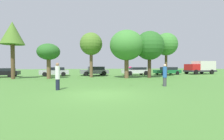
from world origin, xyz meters
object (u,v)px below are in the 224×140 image
tree_1 (12,34)px  tree_2 (49,52)px  person_thrower (58,76)px  parked_car_silver (55,71)px  tree_6 (166,45)px  person_catcher (165,75)px  tree_4 (127,45)px  parked_car_green (167,71)px  frisbee (130,67)px  tree_5 (150,46)px  delivery_truck_red (200,67)px  tree_3 (91,44)px  parked_car_white (136,71)px  parked_car_grey (95,71)px  parked_car_black (2,72)px

tree_1 → tree_2: 4.48m
person_thrower → parked_car_silver: person_thrower is taller
tree_6 → person_catcher: bearing=-122.7°
person_thrower → parked_car_silver: bearing=95.6°
person_thrower → tree_4: size_ratio=0.30×
parked_car_silver → parked_car_green: bearing=175.4°
frisbee → parked_car_green: 18.07m
parked_car_silver → person_catcher: bearing=120.3°
tree_5 → parked_car_silver: 14.01m
tree_1 → tree_5: bearing=-7.6°
person_catcher → delivery_truck_red: bearing=-138.9°
person_catcher → tree_6: (5.82, 9.09, 3.59)m
person_thrower → parked_car_silver: size_ratio=0.43×
person_catcher → tree_4: (-0.27, 8.11, 3.17)m
person_thrower → tree_3: 11.60m
person_thrower → tree_1: tree_1 is taller
person_thrower → tree_2: tree_2 is taller
parked_car_white → person_thrower: bearing=48.7°
tree_2 → delivery_truck_red: tree_2 is taller
person_thrower → tree_6: 16.75m
tree_1 → tree_3: bearing=2.6°
frisbee → tree_1: tree_1 is taller
parked_car_grey → frisbee: bearing=90.0°
tree_2 → delivery_truck_red: bearing=9.1°
tree_2 → tree_5: (12.23, -1.68, 0.93)m
delivery_truck_red → tree_3: bearing=6.7°
parked_car_green → delivery_truck_red: size_ratio=0.80×
tree_1 → tree_4: tree_1 is taller
tree_2 → parked_car_black: tree_2 is taller
frisbee → person_thrower: bearing=-179.4°
parked_car_black → tree_6: bearing=165.7°
parked_car_silver → delivery_truck_red: 24.88m
parked_car_white → parked_car_green: 5.64m
tree_3 → tree_5: (7.08, -2.56, -0.28)m
tree_5 → parked_car_green: (6.28, 5.73, -3.39)m
tree_4 → tree_5: size_ratio=1.00×
parked_car_grey → person_catcher: bearing=100.9°
tree_6 → parked_car_grey: (-9.16, 5.22, -3.72)m
tree_6 → parked_car_white: 6.49m
tree_2 → tree_4: tree_4 is taller
frisbee → person_catcher: bearing=-1.1°
tree_4 → person_thrower: bearing=-132.9°
tree_5 → frisbee: bearing=-125.0°
tree_4 → tree_5: 3.02m
person_catcher → tree_1: (-13.44, 10.12, 4.32)m
parked_car_white → parked_car_green: size_ratio=1.02×
parked_car_grey → parked_car_green: size_ratio=0.99×
person_catcher → tree_5: tree_5 is taller
person_catcher → tree_1: 17.37m
person_thrower → tree_4: bearing=47.1°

